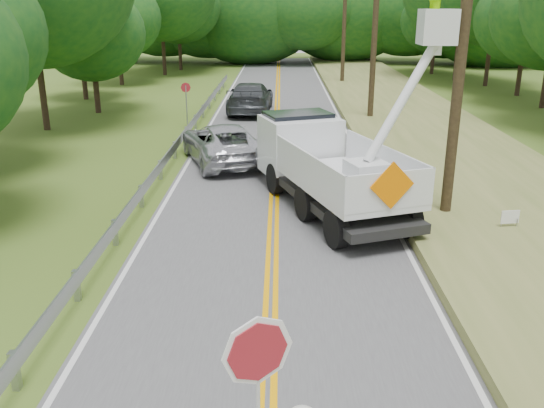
{
  "coord_description": "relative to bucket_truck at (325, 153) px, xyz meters",
  "views": [
    {
      "loc": [
        0.18,
        -6.92,
        5.97
      ],
      "look_at": [
        0.0,
        6.0,
        1.5
      ],
      "focal_mm": 38.28,
      "sensor_mm": 36.0,
      "label": 1
    }
  ],
  "objects": [
    {
      "name": "guardrail",
      "position": [
        -5.61,
        4.29,
        -1.03
      ],
      "size": [
        0.18,
        48.0,
        0.77
      ],
      "color": "#96989D",
      "rests_on": "ground"
    },
    {
      "name": "yard_sign",
      "position": [
        4.77,
        -2.91,
        -1.04
      ],
      "size": [
        0.52,
        0.12,
        0.75
      ],
      "color": "white",
      "rests_on": "ground"
    },
    {
      "name": "tall_grass_verge",
      "position": [
        5.51,
        3.38,
        -1.43
      ],
      "size": [
        7.0,
        96.0,
        0.3
      ],
      "primitive_type": "cube",
      "color": "#5D6931",
      "rests_on": "ground"
    },
    {
      "name": "bucket_truck",
      "position": [
        0.0,
        0.0,
        0.0
      ],
      "size": [
        5.36,
        7.6,
        7.03
      ],
      "color": "black",
      "rests_on": "road"
    },
    {
      "name": "suv_darkgrey",
      "position": [
        -3.12,
        15.98,
        -0.71
      ],
      "size": [
        2.61,
        5.98,
        1.71
      ],
      "primitive_type": "imported",
      "rotation": [
        0.0,
        0.0,
        3.1
      ],
      "color": "#393D41",
      "rests_on": "road"
    },
    {
      "name": "treeline_left",
      "position": [
        -12.33,
        19.26,
        4.46
      ],
      "size": [
        11.15,
        54.06,
        11.69
      ],
      "color": "#332319",
      "rests_on": "ground"
    },
    {
      "name": "treeline_horizon",
      "position": [
        1.38,
        45.59,
        3.92
      ],
      "size": [
        56.63,
        15.31,
        12.09
      ],
      "color": "#124418",
      "rests_on": "ground"
    },
    {
      "name": "utility_poles",
      "position": [
        3.41,
        6.39,
        3.68
      ],
      "size": [
        1.6,
        43.3,
        10.0
      ],
      "color": "black",
      "rests_on": "ground"
    },
    {
      "name": "suv_silver",
      "position": [
        -3.65,
        4.79,
        -0.8
      ],
      "size": [
        4.18,
        6.03,
        1.53
      ],
      "primitive_type": "imported",
      "rotation": [
        0.0,
        0.0,
        3.47
      ],
      "color": "silver",
      "rests_on": "road"
    },
    {
      "name": "stop_sign_permanent",
      "position": [
        -6.07,
        11.22,
        -0.06
      ],
      "size": [
        0.49,
        0.14,
        2.32
      ],
      "color": "#96989D",
      "rests_on": "ground"
    },
    {
      "name": "road",
      "position": [
        -1.59,
        3.38,
        -1.57
      ],
      "size": [
        7.2,
        96.0,
        0.03
      ],
      "color": "#4F4F51",
      "rests_on": "ground"
    }
  ]
}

